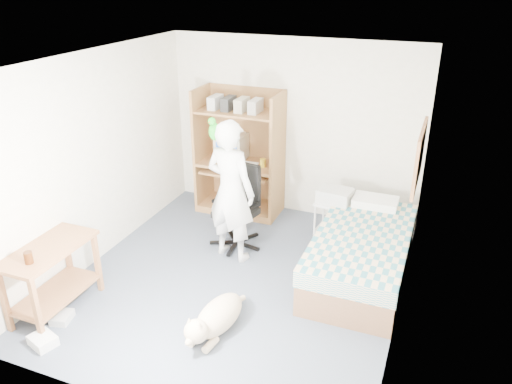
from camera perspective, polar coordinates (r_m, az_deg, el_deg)
floor at (r=5.90m, az=-2.10°, el=-9.95°), size 4.00×4.00×0.00m
wall_back at (r=7.06m, az=4.27°, el=7.20°), size 3.60×0.02×2.50m
wall_right at (r=4.91m, az=17.32°, el=-1.76°), size 0.02×4.00×2.50m
wall_left at (r=6.20m, az=-17.75°, el=3.63°), size 0.02×4.00×2.50m
ceiling at (r=4.94m, az=-2.55°, el=14.77°), size 3.60×4.00×0.02m
computer_hutch at (r=7.20m, az=-1.80°, el=3.98°), size 1.20×0.63×1.80m
bed at (r=5.94m, az=11.96°, el=-6.93°), size 1.02×2.02×0.66m
side_desk at (r=5.57m, az=-22.33°, el=-8.18°), size 0.50×1.00×0.75m
corkboard at (r=5.67m, az=18.18°, el=3.84°), size 0.04×0.94×0.66m
office_chair at (r=6.43m, az=-1.99°, el=-2.91°), size 0.60×0.60×1.06m
person at (r=5.94m, az=-2.90°, el=0.09°), size 0.72×0.55×1.76m
parrot at (r=5.78m, az=-4.83°, el=7.08°), size 0.13×0.23×0.36m
dog at (r=5.08m, az=-4.61°, el=-14.11°), size 0.42×1.02×0.38m
printer_cart at (r=6.61m, az=8.88°, el=-2.58°), size 0.50×0.42×0.55m
printer at (r=6.49m, az=9.03°, el=-0.42°), size 0.46×0.37×0.18m
crt_monitor at (r=7.21m, az=-2.79°, el=5.14°), size 0.41×0.44×0.37m
keyboard at (r=7.10m, az=-2.03°, el=2.39°), size 0.47×0.23×0.03m
pencil_cup at (r=6.99m, az=0.78°, el=3.34°), size 0.08×0.08×0.12m
drink_glass at (r=5.22m, az=-24.57°, el=-6.84°), size 0.08×0.08×0.12m
floor_box_a at (r=5.39m, az=-23.17°, el=-15.36°), size 0.30×0.27×0.10m
floor_box_b at (r=5.63m, az=-21.30°, el=-13.20°), size 0.23×0.26×0.08m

